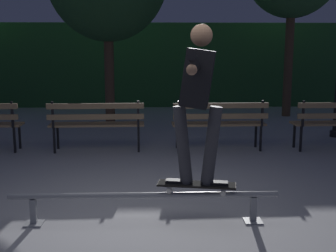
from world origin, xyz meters
TOP-DOWN VIEW (x-y plane):
  - ground_plane at (0.00, 0.00)m, footprint 90.00×90.00m
  - hedge_backdrop at (0.00, 9.29)m, footprint 24.00×1.20m
  - grind_rail at (-0.00, -0.11)m, footprint 2.70×0.18m
  - skateboard at (0.53, -0.11)m, footprint 0.80×0.33m
  - skateboarder at (0.53, -0.11)m, footprint 0.63×1.39m
  - park_bench_left_center at (-0.88, 3.01)m, footprint 1.61×0.47m
  - park_bench_right_center at (1.20, 3.01)m, footprint 1.61×0.47m

SIDE VIEW (x-z plane):
  - ground_plane at x=0.00m, z-range 0.00..0.00m
  - grind_rail at x=0.00m, z-range 0.09..0.41m
  - skateboard at x=0.53m, z-range 0.35..0.44m
  - park_bench_left_center at x=-0.88m, z-range 0.10..0.98m
  - park_bench_right_center at x=1.20m, z-range 0.10..0.98m
  - hedge_backdrop at x=0.00m, z-range 0.00..2.48m
  - skateboarder at x=0.53m, z-range 0.55..2.11m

